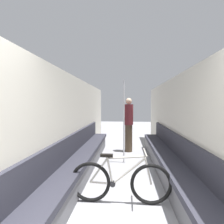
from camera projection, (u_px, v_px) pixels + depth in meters
wall_left at (70, 124)px, 4.05m from camera, size 0.10×9.02×2.28m
wall_right at (182, 125)px, 3.84m from camera, size 0.10×9.02×2.28m
bench_seat_row_left at (82, 160)px, 4.05m from camera, size 0.49×5.19×0.94m
bench_seat_row_right at (169, 162)px, 3.89m from camera, size 0.49×5.19×0.94m
bicycle at (120, 182)px, 2.82m from camera, size 1.65×0.46×0.86m
grab_pole_near at (124, 123)px, 4.76m from camera, size 0.08×0.08×2.26m
passenger_standing at (129, 124)px, 5.90m from camera, size 0.30×0.30×1.81m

